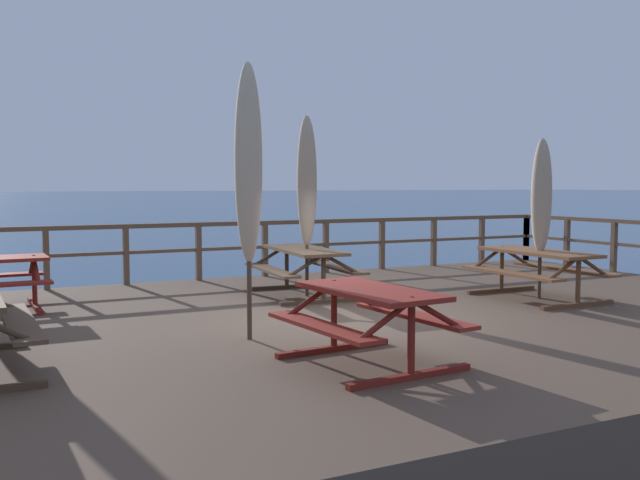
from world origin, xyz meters
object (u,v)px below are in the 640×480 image
object	(u,v)px
patio_umbrella_tall_mid_right	(541,197)
patio_umbrella_tall_back_right	(307,182)
patio_umbrella_short_front	(248,164)
picnic_table_back_left	(370,310)
picnic_table_mid_right	(304,261)
picnic_table_front_left	(538,263)

from	to	relation	value
patio_umbrella_tall_mid_right	patio_umbrella_tall_back_right	bearing A→B (deg)	149.52
patio_umbrella_short_front	picnic_table_back_left	bearing A→B (deg)	-67.50
picnic_table_back_left	patio_umbrella_short_front	world-z (taller)	patio_umbrella_short_front
picnic_table_mid_right	patio_umbrella_short_front	size ratio (longest dim) A/B	0.67
picnic_table_mid_right	patio_umbrella_tall_mid_right	size ratio (longest dim) A/B	0.84
patio_umbrella_tall_mid_right	patio_umbrella_short_front	size ratio (longest dim) A/B	0.79
picnic_table_mid_right	picnic_table_front_left	world-z (taller)	same
patio_umbrella_tall_back_right	patio_umbrella_short_front	xyz separation A→B (m)	(-1.97, -2.61, 0.18)
picnic_table_mid_right	patio_umbrella_tall_mid_right	xyz separation A→B (m)	(3.19, -1.94, 1.04)
picnic_table_mid_right	picnic_table_front_left	size ratio (longest dim) A/B	1.05
picnic_table_mid_right	patio_umbrella_tall_back_right	xyz separation A→B (m)	(0.02, -0.08, 1.28)
picnic_table_back_left	patio_umbrella_tall_mid_right	size ratio (longest dim) A/B	0.71
picnic_table_mid_right	patio_umbrella_tall_back_right	size ratio (longest dim) A/B	0.74
picnic_table_front_left	patio_umbrella_tall_back_right	world-z (taller)	patio_umbrella_tall_back_right
picnic_table_mid_right	patio_umbrella_tall_mid_right	distance (m)	3.88
patio_umbrella_short_front	picnic_table_mid_right	bearing A→B (deg)	53.96
picnic_table_back_left	picnic_table_mid_right	world-z (taller)	same
picnic_table_back_left	picnic_table_front_left	size ratio (longest dim) A/B	0.89
patio_umbrella_tall_back_right	patio_umbrella_tall_mid_right	distance (m)	3.69
picnic_table_front_left	patio_umbrella_tall_mid_right	world-z (taller)	patio_umbrella_tall_mid_right
patio_umbrella_short_front	picnic_table_front_left	bearing A→B (deg)	8.22
picnic_table_front_left	patio_umbrella_tall_mid_right	bearing A→B (deg)	9.00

